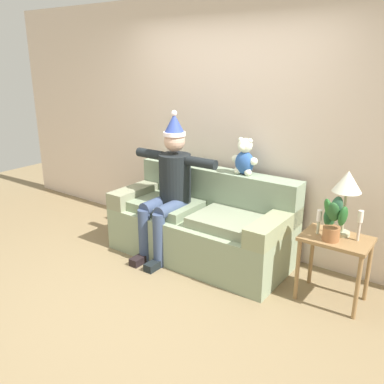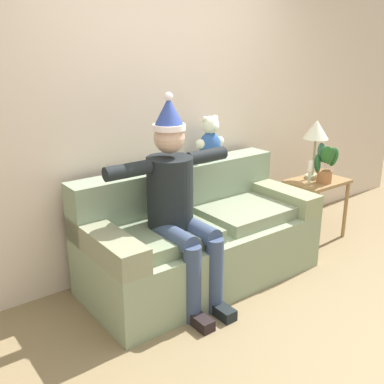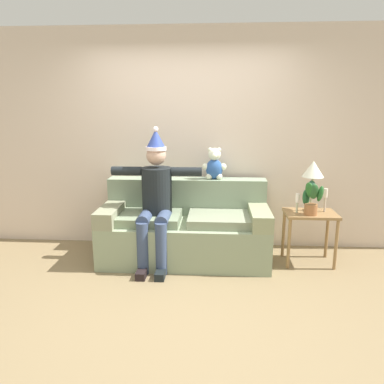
{
  "view_description": "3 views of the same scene",
  "coord_description": "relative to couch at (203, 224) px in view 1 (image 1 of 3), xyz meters",
  "views": [
    {
      "loc": [
        2.3,
        -2.34,
        2.06
      ],
      "look_at": [
        0.04,
        0.79,
        0.79
      ],
      "focal_mm": 38.5,
      "sensor_mm": 36.0,
      "label": 1
    },
    {
      "loc": [
        -2.08,
        -1.63,
        1.88
      ],
      "look_at": [
        -0.13,
        0.95,
        0.8
      ],
      "focal_mm": 42.4,
      "sensor_mm": 36.0,
      "label": 2
    },
    {
      "loc": [
        0.35,
        -3.06,
        1.75
      ],
      "look_at": [
        0.09,
        0.88,
        0.84
      ],
      "focal_mm": 34.34,
      "sensor_mm": 36.0,
      "label": 3
    }
  ],
  "objects": [
    {
      "name": "potted_plant",
      "position": [
        1.4,
        -0.15,
        0.44
      ],
      "size": [
        0.24,
        0.22,
        0.38
      ],
      "color": "#9D6339",
      "rests_on": "side_table"
    },
    {
      "name": "candle_tall",
      "position": [
        1.26,
        -0.08,
        0.38
      ],
      "size": [
        0.04,
        0.04,
        0.22
      ],
      "color": "beige",
      "rests_on": "side_table"
    },
    {
      "name": "table_lamp",
      "position": [
        1.43,
        0.02,
        0.69
      ],
      "size": [
        0.24,
        0.24,
        0.57
      ],
      "color": "#B2B992",
      "rests_on": "side_table"
    },
    {
      "name": "person_seated",
      "position": [
        -0.32,
        -0.17,
        0.43
      ],
      "size": [
        1.02,
        0.77,
        1.55
      ],
      "color": "black",
      "rests_on": "ground_plane"
    },
    {
      "name": "couch",
      "position": [
        0.0,
        0.0,
        0.0
      ],
      "size": [
        1.91,
        0.87,
        0.91
      ],
      "color": "gray",
      "rests_on": "ground_plane"
    },
    {
      "name": "teddy_bear",
      "position": [
        0.33,
        0.26,
        0.72
      ],
      "size": [
        0.29,
        0.17,
        0.38
      ],
      "color": "#2C549B",
      "rests_on": "couch"
    },
    {
      "name": "side_table",
      "position": [
        1.42,
        -0.06,
        0.14
      ],
      "size": [
        0.57,
        0.4,
        0.6
      ],
      "color": "olive",
      "rests_on": "ground_plane"
    },
    {
      "name": "ground_plane",
      "position": [
        0.0,
        -1.04,
        -0.36
      ],
      "size": [
        10.0,
        10.0,
        0.0
      ],
      "primitive_type": "plane",
      "color": "olive"
    },
    {
      "name": "candle_short",
      "position": [
        1.58,
        -0.02,
        0.42
      ],
      "size": [
        0.04,
        0.04,
        0.27
      ],
      "color": "beige",
      "rests_on": "side_table"
    },
    {
      "name": "back_wall",
      "position": [
        0.0,
        0.51,
        0.99
      ],
      "size": [
        7.0,
        0.1,
        2.7
      ],
      "primitive_type": "cube",
      "color": "beige",
      "rests_on": "ground_plane"
    }
  ]
}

